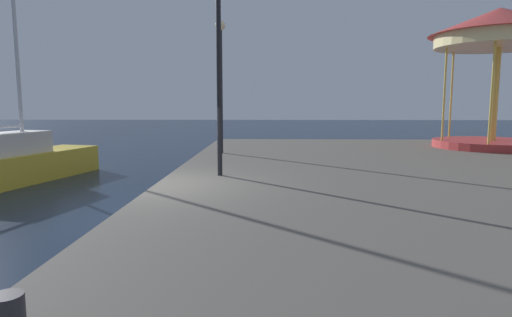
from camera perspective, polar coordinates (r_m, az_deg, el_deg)
The scene contains 6 objects.
ground_plane at distance 10.03m, azimuth -13.04°, elevation -7.81°, with size 120.00×120.00×0.00m, color #162338.
quay_dock at distance 11.00m, azimuth 30.67°, elevation -5.18°, with size 15.67×24.61×0.80m, color #5B564F.
sailboat_yellow at distance 16.05m, azimuth -29.29°, elevation -0.53°, with size 3.12×6.64×7.70m.
carousel at distance 20.04m, azimuth 29.35°, elevation 13.15°, with size 5.30×5.30×5.51m.
lamp_post_mid_promenade at distance 10.75m, azimuth -4.95°, elevation 14.50°, with size 0.36×0.36×4.64m.
lamp_post_far_end at distance 15.67m, azimuth -4.69°, elevation 12.30°, with size 0.36×0.36×4.68m.
Camera 1 is at (2.50, -9.37, 2.57)m, focal length 30.29 mm.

